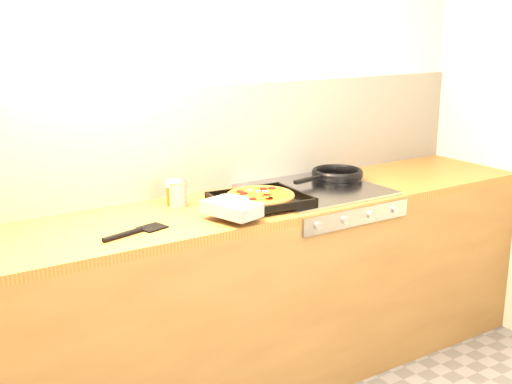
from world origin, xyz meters
TOP-DOWN VIEW (x-y plane):
  - room_shell at (0.00, 1.39)m, footprint 3.20×3.20m
  - counter_run at (0.00, 1.10)m, footprint 3.20×0.62m
  - stovetop at (0.45, 1.10)m, footprint 0.60×0.56m
  - pizza_on_tray at (0.03, 1.00)m, footprint 0.52×0.44m
  - frying_pan at (0.65, 1.18)m, footprint 0.45×0.30m
  - tomato_can at (-0.22, 1.21)m, footprint 0.08×0.08m
  - juice_glass at (-0.23, 1.25)m, footprint 0.08×0.08m
  - wooden_spoon at (0.07, 1.24)m, footprint 0.28×0.15m
  - black_spatula at (-0.52, 0.97)m, footprint 0.29×0.12m

SIDE VIEW (x-z plane):
  - counter_run at x=0.00m, z-range 0.00..0.90m
  - stovetop at x=0.45m, z-range 0.90..0.92m
  - black_spatula at x=-0.52m, z-range 0.90..0.92m
  - wooden_spoon at x=0.07m, z-range 0.90..0.92m
  - frying_pan at x=0.65m, z-range 0.92..0.96m
  - pizza_on_tray at x=0.03m, z-range 0.91..0.98m
  - tomato_can at x=-0.22m, z-range 0.90..1.01m
  - juice_glass at x=-0.23m, z-range 0.90..1.02m
  - room_shell at x=0.00m, z-range -0.45..2.75m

